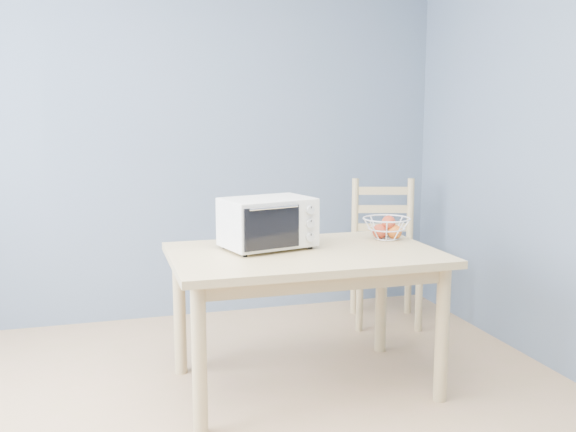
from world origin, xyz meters
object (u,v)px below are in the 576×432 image
object	(u,v)px
dining_table	(304,270)
fruit_basket	(386,227)
dining_chair	(385,252)
toaster_oven	(265,222)

from	to	relation	value
dining_table	fruit_basket	world-z (taller)	fruit_basket
dining_table	fruit_basket	bearing A→B (deg)	17.70
dining_table	dining_chair	xyz separation A→B (m)	(0.90, 0.93, -0.15)
fruit_basket	dining_table	bearing A→B (deg)	-162.30
toaster_oven	dining_chair	bearing A→B (deg)	22.65
dining_table	fruit_basket	size ratio (longest dim) A/B	3.86
fruit_basket	dining_chair	xyz separation A→B (m)	(0.35, 0.76, -0.32)
toaster_oven	dining_chair	xyz separation A→B (m)	(1.09, 0.82, -0.40)
dining_table	dining_chair	bearing A→B (deg)	46.01
toaster_oven	dining_chair	world-z (taller)	toaster_oven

